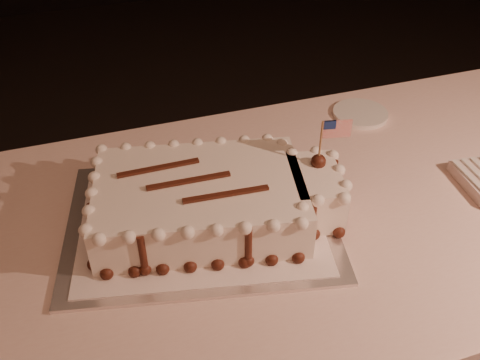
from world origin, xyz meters
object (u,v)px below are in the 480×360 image
object	(u,v)px
banquet_table	(244,335)
sheet_cake	(214,200)
side_plate	(360,114)
cake_board	(201,221)

from	to	relation	value
banquet_table	sheet_cake	world-z (taller)	sheet_cake
sheet_cake	side_plate	bearing A→B (deg)	29.80
side_plate	banquet_table	bearing A→B (deg)	-145.64
cake_board	sheet_cake	xyz separation A→B (m)	(0.03, -0.01, 0.05)
cake_board	side_plate	world-z (taller)	side_plate
banquet_table	sheet_cake	bearing A→B (deg)	166.65
cake_board	sheet_cake	world-z (taller)	sheet_cake
sheet_cake	cake_board	bearing A→B (deg)	168.40
banquet_table	cake_board	size ratio (longest dim) A/B	4.64
cake_board	side_plate	xyz separation A→B (m)	(0.49, 0.26, 0.00)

